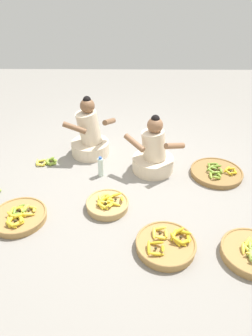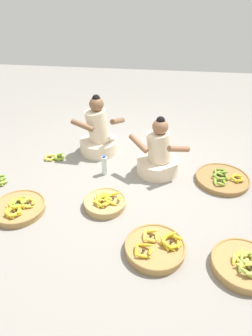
% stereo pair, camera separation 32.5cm
% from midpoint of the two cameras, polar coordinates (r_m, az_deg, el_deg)
% --- Properties ---
extents(ground_plane, '(10.00, 10.00, 0.00)m').
position_cam_midpoint_polar(ground_plane, '(3.61, 3.00, -2.99)').
color(ground_plane, gray).
extents(vendor_woman_front, '(0.75, 0.53, 0.75)m').
position_cam_midpoint_polar(vendor_woman_front, '(3.72, 8.64, 2.27)').
color(vendor_woman_front, beige).
rests_on(vendor_woman_front, ground).
extents(vendor_woman_behind, '(0.67, 0.52, 0.83)m').
position_cam_midpoint_polar(vendor_woman_behind, '(4.12, -3.05, 6.31)').
color(vendor_woman_behind, beige).
rests_on(vendor_woman_behind, ground).
extents(banana_basket_near_bicycle, '(0.56, 0.56, 0.15)m').
position_cam_midpoint_polar(banana_basket_near_bicycle, '(3.33, -17.14, -7.33)').
color(banana_basket_near_bicycle, '#A87F47').
rests_on(banana_basket_near_bicycle, ground).
extents(banana_basket_near_vendor, '(0.64, 0.64, 0.13)m').
position_cam_midpoint_polar(banana_basket_near_vendor, '(3.85, 20.19, -2.01)').
color(banana_basket_near_vendor, olive).
rests_on(banana_basket_near_vendor, ground).
extents(banana_basket_mid_right, '(0.46, 0.46, 0.15)m').
position_cam_midpoint_polar(banana_basket_mid_right, '(3.24, -1.16, -6.66)').
color(banana_basket_mid_right, tan).
rests_on(banana_basket_mid_right, ground).
extents(banana_basket_mid_left, '(0.55, 0.55, 0.16)m').
position_cam_midpoint_polar(banana_basket_mid_left, '(2.82, 9.02, -14.85)').
color(banana_basket_mid_left, '#A87F47').
rests_on(banana_basket_mid_left, ground).
extents(banana_basket_front_right, '(0.56, 0.56, 0.16)m').
position_cam_midpoint_polar(banana_basket_front_right, '(2.91, 24.66, -16.46)').
color(banana_basket_front_right, '#A87F47').
rests_on(banana_basket_front_right, ground).
extents(loose_bananas_front_left, '(0.29, 0.19, 0.08)m').
position_cam_midpoint_polar(loose_bananas_front_left, '(4.13, -11.01, 1.96)').
color(loose_bananas_front_left, '#8CAD38').
rests_on(loose_bananas_front_left, ground).
extents(water_bottle, '(0.07, 0.07, 0.27)m').
position_cam_midpoint_polar(water_bottle, '(3.70, -1.60, 0.40)').
color(water_bottle, silver).
rests_on(water_bottle, ground).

